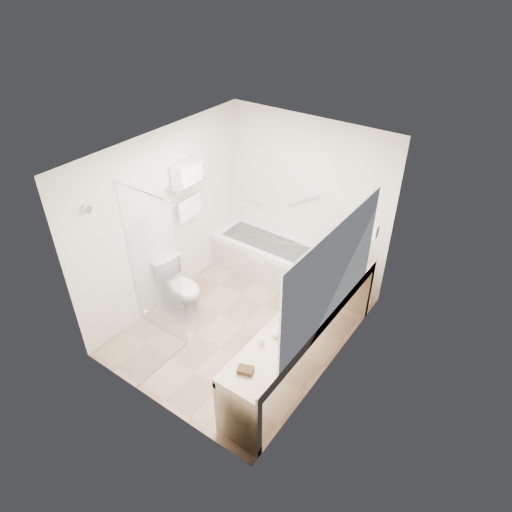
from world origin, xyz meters
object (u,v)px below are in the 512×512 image
Objects in this scene: amenity_basket at (245,370)px; water_bottle_left at (317,284)px; bathtub at (265,255)px; toilet at (180,287)px; vanity_counter at (305,328)px.

water_bottle_left is (-0.06, 1.54, 0.07)m from amenity_basket.
water_bottle_left reaches higher than bathtub.
vanity_counter is at bearing -79.74° from toilet.
amenity_basket is 0.77× the size of water_bottle_left.
vanity_counter is 1.99m from toilet.
amenity_basket reaches higher than toilet.
bathtub is 7.71× the size of water_bottle_left.
amenity_basket is (1.46, -2.47, 0.60)m from bathtub.
water_bottle_left is (1.85, 0.52, 0.57)m from toilet.
water_bottle_left is (1.40, -0.93, 0.67)m from bathtub.
vanity_counter is 1.11m from amenity_basket.
vanity_counter is 3.50× the size of toilet.
vanity_counter is (1.52, -1.39, 0.36)m from bathtub.
water_bottle_left reaches higher than vanity_counter.
vanity_counter is at bearing -75.32° from water_bottle_left.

